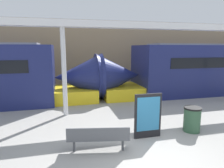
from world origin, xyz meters
The scene contains 7 objects.
ground_plane centered at (0.00, 0.00, 0.00)m, with size 60.00×60.00×0.00m, color #9E9B96.
station_wall centered at (0.00, 10.89, 2.50)m, with size 56.00×0.20×5.00m, color #9E8460.
bench_near centered at (-1.18, 0.72, 0.48)m, with size 1.81×0.76×0.79m.
trash_bin centered at (2.32, 1.37, 0.45)m, with size 0.61×0.61×0.89m.
poster_board centered at (0.57, 1.27, 0.76)m, with size 0.93×0.07×1.50m.
support_column_near centered at (-2.02, 4.25, 1.90)m, with size 0.20×0.20×3.80m, color silver.
canopy_beam centered at (-2.02, 4.25, 3.94)m, with size 28.00×0.60×0.28m, color silver.
Camera 1 is at (-2.08, -4.50, 2.95)m, focal length 32.00 mm.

